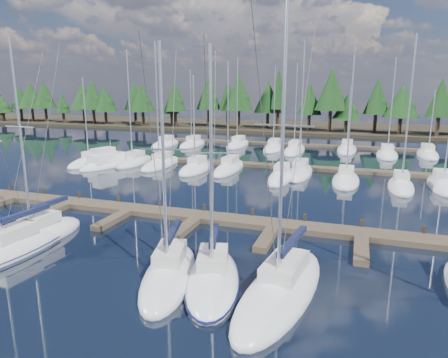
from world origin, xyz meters
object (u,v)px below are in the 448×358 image
(front_sailboat_2, at_px, (37,236))
(main_dock, at_px, (196,219))
(front_sailboat_4, at_px, (213,280))
(front_sailboat_3, at_px, (169,275))
(front_sailboat_5, at_px, (281,289))
(motor_yacht_left, at_px, (106,163))
(front_sailboat_1, at_px, (10,250))

(front_sailboat_2, bearing_deg, main_dock, 38.45)
(main_dock, relative_size, front_sailboat_4, 3.44)
(front_sailboat_3, relative_size, front_sailboat_5, 0.84)
(front_sailboat_2, xyz_separation_m, motor_yacht_left, (-10.53, 23.10, 0.16))
(front_sailboat_3, distance_m, front_sailboat_5, 5.98)
(front_sailboat_2, relative_size, front_sailboat_5, 0.91)
(main_dock, xyz_separation_m, front_sailboat_5, (8.23, -8.91, 0.08))
(front_sailboat_4, relative_size, front_sailboat_5, 0.83)
(front_sailboat_4, bearing_deg, main_dock, 117.21)
(front_sailboat_4, bearing_deg, front_sailboat_5, 2.16)
(front_sailboat_4, distance_m, front_sailboat_5, 3.58)
(front_sailboat_4, xyz_separation_m, front_sailboat_5, (3.58, 0.14, 0.00))
(front_sailboat_1, distance_m, front_sailboat_5, 16.75)
(front_sailboat_1, relative_size, front_sailboat_3, 1.00)
(main_dock, height_order, front_sailboat_4, front_sailboat_4)
(main_dock, distance_m, front_sailboat_3, 9.53)
(front_sailboat_1, height_order, motor_yacht_left, front_sailboat_1)
(front_sailboat_4, bearing_deg, front_sailboat_2, 171.02)
(front_sailboat_5, relative_size, motor_yacht_left, 1.77)
(front_sailboat_4, xyz_separation_m, motor_yacht_left, (-23.91, 25.21, 0.18))
(front_sailboat_3, bearing_deg, main_dock, 103.69)
(front_sailboat_2, height_order, motor_yacht_left, front_sailboat_2)
(front_sailboat_2, xyz_separation_m, front_sailboat_3, (10.98, -2.33, -0.01))
(front_sailboat_5, height_order, motor_yacht_left, front_sailboat_5)
(main_dock, bearing_deg, front_sailboat_2, -141.55)
(main_dock, distance_m, front_sailboat_2, 11.14)
(front_sailboat_2, bearing_deg, front_sailboat_4, -8.98)
(front_sailboat_1, distance_m, front_sailboat_2, 2.50)
(front_sailboat_3, xyz_separation_m, front_sailboat_4, (2.39, 0.22, -0.01))
(front_sailboat_2, relative_size, motor_yacht_left, 1.61)
(motor_yacht_left, bearing_deg, front_sailboat_3, -49.77)
(front_sailboat_2, height_order, front_sailboat_4, front_sailboat_2)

